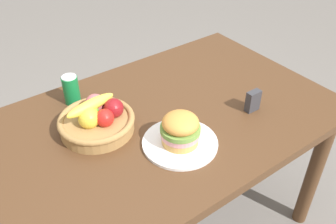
# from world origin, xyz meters

# --- Properties ---
(dining_table) EXTENTS (1.40, 0.90, 0.75)m
(dining_table) POSITION_xyz_m (0.00, 0.00, 0.65)
(dining_table) COLOR #4C301C
(dining_table) RESTS_ON ground_plane
(plate) EXTENTS (0.28, 0.28, 0.01)m
(plate) POSITION_xyz_m (-0.06, -0.17, 0.76)
(plate) COLOR white
(plate) RESTS_ON dining_table
(sandwich) EXTENTS (0.15, 0.15, 0.12)m
(sandwich) POSITION_xyz_m (-0.06, -0.17, 0.82)
(sandwich) COLOR tan
(sandwich) RESTS_ON plate
(soda_can) EXTENTS (0.07, 0.07, 0.13)m
(soda_can) POSITION_xyz_m (-0.26, 0.31, 0.81)
(soda_can) COLOR #147238
(soda_can) RESTS_ON dining_table
(fruit_basket) EXTENTS (0.29, 0.29, 0.14)m
(fruit_basket) POSITION_xyz_m (-0.26, 0.08, 0.80)
(fruit_basket) COLOR #9E7542
(fruit_basket) RESTS_ON dining_table
(napkin_holder) EXTENTS (0.06, 0.03, 0.09)m
(napkin_holder) POSITION_xyz_m (0.31, -0.18, 0.80)
(napkin_holder) COLOR #333338
(napkin_holder) RESTS_ON dining_table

